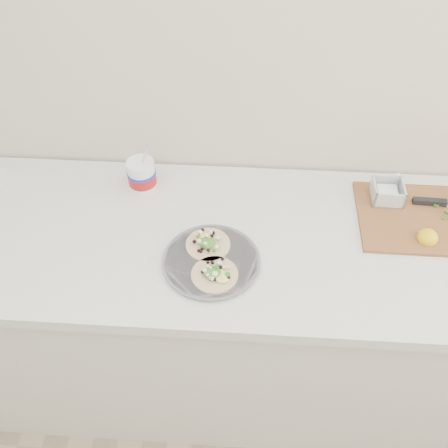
{
  "coord_description": "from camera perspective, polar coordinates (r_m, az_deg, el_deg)",
  "views": [
    {
      "loc": [
        0.18,
        0.4,
        2.01
      ],
      "look_at": [
        0.11,
        1.41,
        0.96
      ],
      "focal_mm": 40.0,
      "sensor_mm": 36.0,
      "label": 1
    }
  ],
  "objects": [
    {
      "name": "cutboard",
      "position": [
        1.67,
        22.22,
        1.13
      ],
      "size": [
        0.44,
        0.31,
        0.07
      ],
      "rotation": [
        0.0,
        0.0,
        -0.01
      ],
      "color": "brown",
      "rests_on": "counter"
    },
    {
      "name": "tub",
      "position": [
        1.64,
        -9.33,
        5.76
      ],
      "size": [
        0.09,
        0.09,
        0.21
      ],
      "rotation": [
        0.0,
        0.0,
        -0.2
      ],
      "color": "white",
      "rests_on": "counter"
    },
    {
      "name": "taco_plate",
      "position": [
        1.42,
        -1.47,
        -4.03
      ],
      "size": [
        0.28,
        0.28,
        0.04
      ],
      "rotation": [
        0.0,
        0.0,
        -0.02
      ],
      "color": "slate",
      "rests_on": "counter"
    },
    {
      "name": "counter",
      "position": [
        1.88,
        -3.34,
        -10.15
      ],
      "size": [
        2.44,
        0.66,
        0.9
      ],
      "color": "silver",
      "rests_on": "ground"
    }
  ]
}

